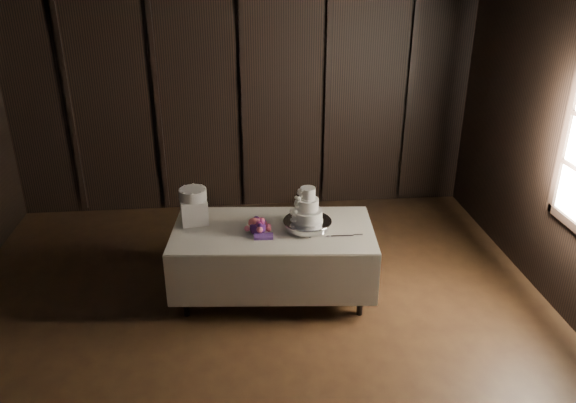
{
  "coord_description": "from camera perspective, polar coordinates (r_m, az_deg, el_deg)",
  "views": [
    {
      "loc": [
        -0.11,
        -3.72,
        3.29
      ],
      "look_at": [
        0.37,
        1.23,
        1.05
      ],
      "focal_mm": 35.0,
      "sensor_mm": 36.0,
      "label": 1
    }
  ],
  "objects": [
    {
      "name": "cake_stand",
      "position": [
        5.55,
        1.97,
        -2.38
      ],
      "size": [
        0.61,
        0.61,
        0.09
      ],
      "primitive_type": "cylinder",
      "rotation": [
        0.0,
        0.0,
        0.32
      ],
      "color": "silver",
      "rests_on": "display_table"
    },
    {
      "name": "small_cake",
      "position": [
        5.66,
        -9.64,
        0.74
      ],
      "size": [
        0.3,
        0.3,
        0.11
      ],
      "primitive_type": "cylinder",
      "rotation": [
        0.0,
        0.0,
        -0.11
      ],
      "color": "white",
      "rests_on": "box_pedestal"
    },
    {
      "name": "display_table",
      "position": [
        5.73,
        -1.5,
        -5.84
      ],
      "size": [
        2.07,
        1.21,
        0.76
      ],
      "rotation": [
        0.0,
        0.0,
        -0.09
      ],
      "color": "#EDE5CC",
      "rests_on": "ground"
    },
    {
      "name": "cake_knife",
      "position": [
        5.44,
        5.2,
        -3.51
      ],
      "size": [
        0.37,
        0.04,
        0.01
      ],
      "primitive_type": "cube",
      "rotation": [
        0.0,
        0.0,
        -0.03
      ],
      "color": "silver",
      "rests_on": "display_table"
    },
    {
      "name": "room",
      "position": [
        4.13,
        -3.44,
        -1.5
      ],
      "size": [
        6.08,
        7.08,
        3.08
      ],
      "color": "black",
      "rests_on": "ground"
    },
    {
      "name": "wedding_cake",
      "position": [
        5.45,
        1.75,
        -0.73
      ],
      "size": [
        0.33,
        0.29,
        0.35
      ],
      "rotation": [
        0.0,
        0.0,
        0.25
      ],
      "color": "white",
      "rests_on": "cake_stand"
    },
    {
      "name": "bouquet",
      "position": [
        5.48,
        -3.1,
        -2.55
      ],
      "size": [
        0.31,
        0.41,
        0.19
      ],
      "primitive_type": null,
      "rotation": [
        0.0,
        0.0,
        -0.04
      ],
      "color": "#E86381",
      "rests_on": "display_table"
    },
    {
      "name": "box_pedestal",
      "position": [
        5.73,
        -9.51,
        -0.91
      ],
      "size": [
        0.3,
        0.3,
        0.25
      ],
      "primitive_type": "cube",
      "rotation": [
        0.0,
        0.0,
        0.15
      ],
      "color": "white",
      "rests_on": "display_table"
    }
  ]
}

